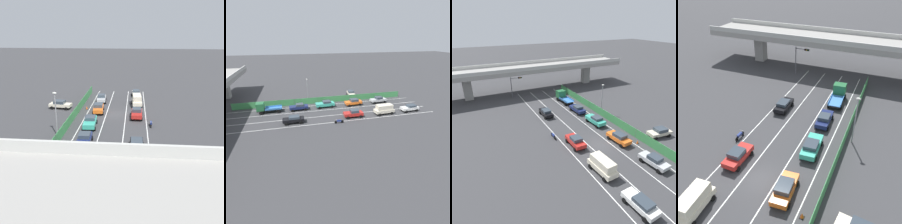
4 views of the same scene
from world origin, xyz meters
The scene contains 21 objects.
ground_plane centered at (0.00, 0.00, 0.00)m, with size 300.00×300.00×0.00m, color #38383A.
lane_line_left_edge centered at (-5.37, 6.53, 0.00)m, with size 0.14×49.06×0.01m, color silver.
lane_line_mid_left centered at (-1.79, 6.53, 0.00)m, with size 0.14×49.06×0.01m, color silver.
lane_line_mid_right centered at (1.79, 6.53, 0.00)m, with size 0.14×49.06×0.01m, color silver.
lane_line_right_edge centered at (5.37, 6.53, 0.00)m, with size 0.14×49.06×0.01m, color silver.
elevated_overpass centered at (0.00, 33.06, 6.10)m, with size 55.64×8.84×7.78m.
green_fence centered at (7.05, 6.53, 0.83)m, with size 0.10×45.16×1.66m.
car_taxi_orange centered at (3.34, -0.83, 0.92)m, with size 2.27×4.52×1.68m.
car_taxi_teal centered at (3.67, 6.55, 0.92)m, with size 2.25×4.72×1.67m.
car_sedan_red centered at (-3.76, 1.54, 0.92)m, with size 2.05×4.27×1.71m.
car_sedan_navy centered at (3.34, 13.13, 0.87)m, with size 2.12×4.50×1.58m.
car_sedan_silver centered at (3.69, -7.97, 0.88)m, with size 2.22×4.39×1.62m.
car_sedan_white centered at (-3.68, -12.74, 0.88)m, with size 2.14×4.34×1.55m.
car_sedan_black centered at (-3.71, 14.52, 0.88)m, with size 1.98×4.37×1.54m.
car_van_cream centered at (-3.79, -5.88, 1.26)m, with size 2.28×4.62×2.24m.
flatbed_truck_blue centered at (3.45, 20.95, 1.30)m, with size 2.57×5.71×2.54m.
motorcycle centered at (-6.05, 5.43, 0.46)m, with size 0.60×1.95×0.93m.
parked_sedan_cream centered at (11.13, -2.59, 0.90)m, with size 4.45×2.42×1.62m.
traffic_light centered at (-6.52, 28.75, 3.92)m, with size 2.96×0.62×5.60m.
street_lamp centered at (7.90, 10.49, 4.05)m, with size 0.60×0.36×6.60m.
traffic_cone centered at (5.91, -2.65, 0.29)m, with size 0.47×0.47×0.63m.
Camera 1 is at (-3.20, 44.63, 15.27)m, focal length 41.35 mm.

